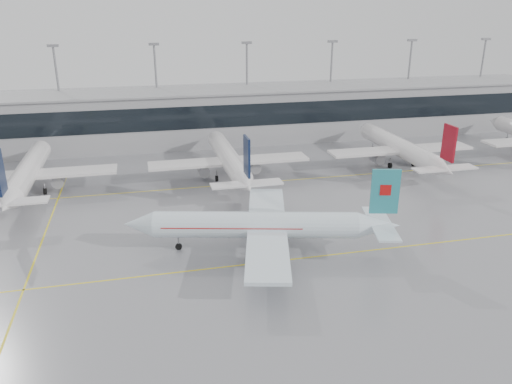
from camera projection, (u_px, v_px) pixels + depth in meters
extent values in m
plane|color=gray|center=(278.00, 261.00, 63.07)|extent=(320.00, 320.00, 0.00)
cube|color=yellow|center=(278.00, 261.00, 63.07)|extent=(120.00, 0.25, 0.01)
cube|color=yellow|center=(233.00, 184.00, 90.46)|extent=(120.00, 0.25, 0.01)
cube|color=yellow|center=(44.00, 235.00, 70.26)|extent=(0.25, 60.00, 0.01)
cube|color=gray|center=(207.00, 117.00, 117.60)|extent=(180.00, 15.00, 12.00)
cube|color=black|center=(212.00, 117.00, 110.19)|extent=(180.00, 0.20, 5.00)
cube|color=gray|center=(206.00, 90.00, 115.46)|extent=(182.00, 16.00, 0.40)
cylinder|color=gray|center=(60.00, 97.00, 114.20)|extent=(0.50, 0.50, 22.00)
cube|color=gray|center=(53.00, 46.00, 110.29)|extent=(2.40, 1.00, 0.60)
cylinder|color=gray|center=(157.00, 93.00, 118.97)|extent=(0.50, 0.50, 22.00)
cube|color=gray|center=(154.00, 44.00, 115.06)|extent=(2.40, 1.00, 0.60)
cylinder|color=gray|center=(247.00, 90.00, 123.73)|extent=(0.50, 0.50, 22.00)
cube|color=gray|center=(247.00, 43.00, 119.82)|extent=(2.40, 1.00, 0.60)
cylinder|color=gray|center=(330.00, 87.00, 128.50)|extent=(0.50, 0.50, 22.00)
cube|color=gray|center=(333.00, 41.00, 124.59)|extent=(2.40, 1.00, 0.60)
cylinder|color=gray|center=(408.00, 84.00, 133.26)|extent=(0.50, 0.50, 22.00)
cube|color=gray|center=(412.00, 40.00, 129.36)|extent=(2.40, 1.00, 0.60)
cylinder|color=gray|center=(480.00, 82.00, 138.03)|extent=(0.50, 0.50, 22.00)
cube|color=gray|center=(486.00, 39.00, 134.12)|extent=(2.40, 1.00, 0.60)
cylinder|color=white|center=(255.00, 225.00, 64.63)|extent=(26.37, 9.74, 3.45)
cone|color=white|center=(139.00, 224.00, 64.81)|extent=(4.72, 4.32, 3.45)
cone|color=white|center=(379.00, 225.00, 64.45)|extent=(6.27, 4.71, 3.45)
cube|color=white|center=(267.00, 228.00, 64.75)|extent=(11.78, 28.87, 0.45)
cube|color=white|center=(380.00, 223.00, 64.34)|extent=(5.38, 11.32, 0.25)
cube|color=teal|center=(385.00, 192.00, 62.83)|extent=(3.58, 1.21, 5.89)
cylinder|color=gray|center=(263.00, 255.00, 60.78)|extent=(4.00, 2.91, 2.10)
cylinder|color=gray|center=(263.00, 223.00, 69.78)|extent=(4.00, 2.91, 2.10)
cylinder|color=gray|center=(178.00, 242.00, 65.60)|extent=(0.20, 0.20, 1.48)
cylinder|color=black|center=(179.00, 247.00, 65.86)|extent=(0.95, 0.51, 0.90)
cylinder|color=gray|center=(275.00, 250.00, 62.98)|extent=(0.24, 0.24, 1.48)
cylinder|color=black|center=(275.00, 256.00, 63.24)|extent=(1.18, 0.70, 1.10)
cylinder|color=gray|center=(274.00, 233.00, 67.86)|extent=(0.24, 0.24, 1.48)
cylinder|color=black|center=(274.00, 238.00, 68.12)|extent=(1.18, 0.70, 1.10)
cube|color=#B70F0F|center=(385.00, 190.00, 62.74)|extent=(1.47, 0.78, 1.40)
cube|color=#B70F0F|center=(232.00, 223.00, 64.60)|extent=(18.31, 7.75, 0.12)
cylinder|color=silver|center=(28.00, 170.00, 86.13)|extent=(3.59, 27.36, 3.59)
cone|color=silver|center=(43.00, 147.00, 100.44)|extent=(3.59, 4.00, 3.59)
cone|color=silver|center=(7.00, 204.00, 71.08)|extent=(3.59, 5.60, 3.59)
cube|color=silver|center=(27.00, 175.00, 84.90)|extent=(29.64, 5.00, 0.45)
cube|color=silver|center=(6.00, 203.00, 70.79)|extent=(11.40, 2.80, 0.25)
cube|color=#0D1836|center=(0.00, 173.00, 69.04)|extent=(0.35, 3.60, 6.12)
cylinder|color=gray|center=(59.00, 180.00, 86.91)|extent=(2.10, 3.60, 2.10)
cylinder|color=gray|center=(41.00, 166.00, 96.77)|extent=(0.20, 0.20, 1.56)
cylinder|color=black|center=(41.00, 170.00, 97.04)|extent=(0.30, 0.90, 0.90)
cylinder|color=gray|center=(12.00, 189.00, 84.14)|extent=(0.24, 0.24, 1.56)
cylinder|color=black|center=(12.00, 194.00, 84.40)|extent=(0.45, 1.10, 1.10)
cylinder|color=gray|center=(44.00, 187.00, 85.26)|extent=(0.24, 0.24, 1.56)
cylinder|color=black|center=(45.00, 191.00, 85.53)|extent=(0.45, 1.10, 1.10)
cylinder|color=silver|center=(228.00, 157.00, 93.71)|extent=(3.59, 27.36, 3.59)
cone|color=silver|center=(215.00, 137.00, 108.02)|extent=(3.59, 4.00, 3.59)
cone|color=silver|center=(246.00, 185.00, 78.66)|extent=(3.59, 5.60, 3.59)
cube|color=silver|center=(229.00, 161.00, 92.48)|extent=(29.64, 5.00, 0.45)
cube|color=silver|center=(247.00, 184.00, 78.38)|extent=(11.40, 2.80, 0.25)
cube|color=#0D1836|center=(247.00, 156.00, 76.62)|extent=(0.35, 3.60, 6.12)
cylinder|color=gray|center=(203.00, 170.00, 92.41)|extent=(2.10, 3.60, 2.10)
cylinder|color=gray|center=(254.00, 166.00, 94.49)|extent=(2.10, 3.60, 2.10)
cylinder|color=gray|center=(219.00, 155.00, 104.35)|extent=(0.20, 0.20, 1.56)
cylinder|color=black|center=(219.00, 158.00, 104.62)|extent=(0.30, 0.90, 0.90)
cylinder|color=gray|center=(217.00, 174.00, 91.72)|extent=(0.24, 0.24, 1.56)
cylinder|color=black|center=(217.00, 178.00, 91.99)|extent=(0.45, 1.10, 1.10)
cylinder|color=gray|center=(244.00, 172.00, 92.84)|extent=(0.24, 0.24, 1.56)
cylinder|color=black|center=(244.00, 176.00, 93.11)|extent=(0.45, 1.10, 1.10)
cylinder|color=silver|center=(397.00, 146.00, 101.29)|extent=(3.59, 27.36, 3.59)
cone|color=silver|center=(364.00, 129.00, 115.61)|extent=(3.59, 4.00, 3.59)
cone|color=silver|center=(444.00, 170.00, 86.24)|extent=(3.59, 5.60, 3.59)
cube|color=silver|center=(401.00, 150.00, 100.06)|extent=(29.64, 5.00, 0.45)
cube|color=silver|center=(445.00, 168.00, 85.96)|extent=(11.40, 2.80, 0.25)
cube|color=maroon|center=(449.00, 143.00, 84.20)|extent=(0.35, 3.60, 6.12)
cylinder|color=gray|center=(377.00, 158.00, 99.99)|extent=(2.10, 3.60, 2.10)
cylinder|color=gray|center=(420.00, 155.00, 102.07)|extent=(2.10, 3.60, 2.10)
cylinder|color=gray|center=(373.00, 145.00, 111.93)|extent=(0.20, 0.20, 1.56)
cylinder|color=black|center=(373.00, 148.00, 112.20)|extent=(0.30, 0.90, 0.90)
cylinder|color=gray|center=(390.00, 162.00, 99.30)|extent=(0.24, 0.24, 1.56)
cylinder|color=black|center=(390.00, 165.00, 99.57)|extent=(0.45, 1.10, 1.10)
cylinder|color=gray|center=(414.00, 160.00, 100.43)|extent=(0.24, 0.24, 1.56)
cylinder|color=black|center=(413.00, 164.00, 100.69)|extent=(0.45, 1.10, 1.10)
cone|color=silver|center=(495.00, 121.00, 123.19)|extent=(3.59, 4.00, 3.59)
cylinder|color=gray|center=(507.00, 136.00, 119.51)|extent=(0.20, 0.20, 1.56)
cylinder|color=black|center=(507.00, 139.00, 119.78)|extent=(0.30, 0.90, 0.90)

